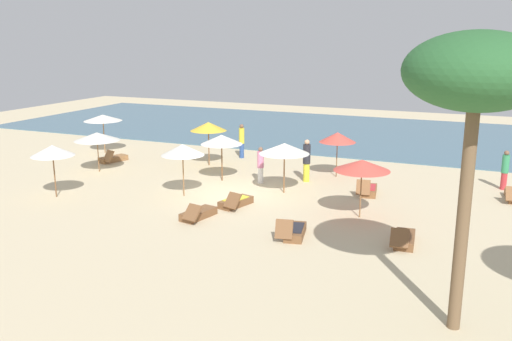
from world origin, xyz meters
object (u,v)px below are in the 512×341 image
(lounger_1, at_px, (294,231))
(lounger_6, at_px, (198,214))
(lounger_3, at_px, (113,159))
(lounger_4, at_px, (404,239))
(umbrella_6, at_px, (208,127))
(person_2, at_px, (261,165))
(umbrella_5, at_px, (97,137))
(umbrella_7, at_px, (103,118))
(umbrella_8, at_px, (362,165))
(umbrella_3, at_px, (284,148))
(lounger_5, at_px, (369,190))
(umbrella_4, at_px, (222,140))
(person_1, at_px, (307,160))
(umbrella_1, at_px, (183,150))
(lounger_2, at_px, (236,202))
(person_0, at_px, (242,140))
(umbrella_0, at_px, (52,151))
(palm_0, at_px, (477,75))
(umbrella_2, at_px, (338,137))
(person_3, at_px, (505,170))

(lounger_1, relative_size, lounger_6, 0.96)
(lounger_3, height_order, lounger_4, lounger_3)
(umbrella_6, bearing_deg, person_2, -30.21)
(umbrella_5, bearing_deg, umbrella_7, 124.76)
(umbrella_7, distance_m, umbrella_8, 17.01)
(umbrella_3, distance_m, lounger_5, 3.98)
(umbrella_8, relative_size, person_2, 1.31)
(umbrella_4, bearing_deg, lounger_6, -72.67)
(lounger_1, distance_m, person_1, 7.29)
(umbrella_1, bearing_deg, person_2, 56.28)
(lounger_2, xyz_separation_m, person_1, (1.35, 4.73, 0.83))
(umbrella_5, bearing_deg, lounger_1, -21.85)
(umbrella_1, bearing_deg, umbrella_7, 146.07)
(umbrella_5, height_order, umbrella_7, umbrella_7)
(umbrella_6, bearing_deg, umbrella_1, -72.63)
(umbrella_3, distance_m, person_1, 2.38)
(lounger_6, bearing_deg, umbrella_6, 115.27)
(lounger_5, distance_m, lounger_6, 7.59)
(lounger_3, relative_size, person_0, 0.94)
(umbrella_7, distance_m, person_2, 11.15)
(umbrella_0, xyz_separation_m, umbrella_7, (-3.84, 8.04, 0.05))
(umbrella_0, distance_m, lounger_3, 6.85)
(umbrella_7, bearing_deg, umbrella_8, -19.49)
(umbrella_0, bearing_deg, umbrella_6, 67.84)
(lounger_4, xyz_separation_m, palm_0, (1.85, -4.86, 5.55))
(umbrella_5, height_order, lounger_1, umbrella_5)
(umbrella_2, distance_m, lounger_1, 8.60)
(umbrella_8, bearing_deg, lounger_2, -172.83)
(lounger_6, relative_size, person_3, 1.03)
(umbrella_3, bearing_deg, palm_0, -50.04)
(palm_0, bearing_deg, lounger_2, 143.30)
(umbrella_2, distance_m, lounger_2, 6.80)
(umbrella_2, bearing_deg, lounger_3, -172.35)
(umbrella_1, xyz_separation_m, lounger_1, (5.84, -2.72, -1.79))
(umbrella_7, xyz_separation_m, lounger_3, (1.87, -1.73, -1.84))
(umbrella_1, relative_size, umbrella_8, 1.01)
(umbrella_5, relative_size, person_3, 1.27)
(lounger_4, bearing_deg, lounger_5, 113.32)
(person_1, height_order, person_2, person_1)
(lounger_4, xyz_separation_m, lounger_6, (-7.36, -0.35, 0.00))
(umbrella_8, xyz_separation_m, person_3, (4.87, 6.24, -1.09))
(umbrella_3, bearing_deg, person_3, 26.51)
(umbrella_3, bearing_deg, umbrella_1, -150.18)
(umbrella_4, height_order, lounger_6, umbrella_4)
(umbrella_3, xyz_separation_m, lounger_2, (-1.07, -2.56, -1.75))
(umbrella_7, bearing_deg, lounger_5, -9.05)
(lounger_3, bearing_deg, lounger_5, -3.19)
(umbrella_6, xyz_separation_m, umbrella_8, (9.08, -5.27, -0.05))
(person_3, bearing_deg, umbrella_8, -127.98)
(umbrella_6, distance_m, lounger_5, 9.16)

